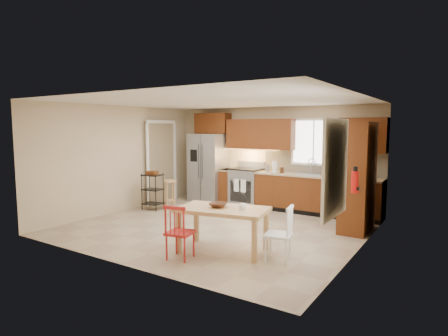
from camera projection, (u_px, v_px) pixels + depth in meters
floor at (217, 227)px, 7.54m from camera, size 5.50×5.50×0.00m
ceiling at (217, 101)px, 7.27m from camera, size 5.50×5.00×0.02m
wall_back at (272, 157)px, 9.49m from camera, size 5.50×0.02×2.50m
wall_front at (119, 180)px, 5.32m from camera, size 5.50×0.02×2.50m
wall_left at (121, 159)px, 8.89m from camera, size 0.02×5.00×2.50m
wall_right at (361, 175)px, 5.92m from camera, size 0.02×5.00×2.50m
refrigerator at (209, 168)px, 10.13m from camera, size 0.92×0.75×1.82m
range_stove at (247, 187)px, 9.61m from camera, size 0.76×0.63×0.92m
base_cabinet_narrow at (229, 186)px, 9.92m from camera, size 0.30×0.60×0.90m
base_cabinet_run at (316, 195)px, 8.63m from camera, size 2.92×0.60×0.90m
dishwasher at (337, 199)px, 8.09m from camera, size 0.60×0.02×0.78m
backsplash at (321, 162)px, 8.79m from camera, size 2.92×0.03×0.55m
upper_over_fridge at (213, 123)px, 10.17m from camera, size 1.00×0.35×0.55m
upper_left_block at (260, 134)px, 9.42m from camera, size 1.80×0.35×0.75m
upper_right_block at (363, 135)px, 8.07m from camera, size 1.00×0.35×0.75m
window_back at (314, 142)px, 8.84m from camera, size 1.12×0.04×1.12m
sink at (309, 176)px, 8.69m from camera, size 0.62×0.46×0.16m
undercab_glow at (249, 149)px, 9.60m from camera, size 1.60×0.30×0.01m
soap_bottle at (324, 172)px, 8.39m from camera, size 0.09×0.09×0.19m
paper_towel at (275, 167)px, 9.09m from camera, size 0.12×0.12×0.28m
canister_steel at (267, 168)px, 9.20m from camera, size 0.11×0.11×0.18m
canister_wood at (282, 170)px, 8.96m from camera, size 0.10×0.10×0.14m
pantry at (358, 177)px, 7.12m from camera, size 0.50×0.95×2.10m
fire_extinguisher at (355, 182)px, 6.13m from camera, size 0.12×0.12×0.36m
window_right at (335, 168)px, 4.98m from camera, size 0.04×1.02×1.32m
doorway at (161, 163)px, 9.95m from camera, size 0.04×0.95×2.10m
dining_table at (223, 230)px, 6.04m from camera, size 1.55×1.06×0.69m
chair_red at (180, 232)px, 5.67m from camera, size 0.46×0.46×0.84m
chair_white at (278, 234)px, 5.56m from camera, size 0.46×0.46×0.84m
table_bowl at (218, 208)px, 6.04m from camera, size 0.34×0.34×0.07m
table_jar at (242, 208)px, 5.90m from camera, size 0.11×0.11×0.11m
bar_stool at (170, 194)px, 9.24m from camera, size 0.44×0.44×0.70m
utility_cart at (153, 191)px, 9.06m from camera, size 0.49×0.40×0.90m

